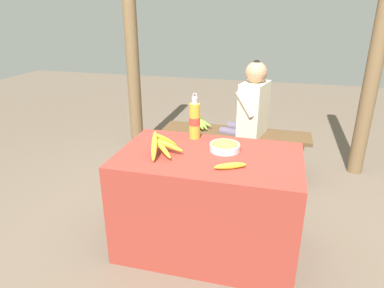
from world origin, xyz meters
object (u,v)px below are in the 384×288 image
at_px(serving_bowl, 225,146).
at_px(support_post_near, 131,42).
at_px(loose_banana_front, 230,166).
at_px(seated_vendor, 249,111).
at_px(banana_bunch_ripe, 161,143).
at_px(water_bottle, 195,120).
at_px(wooden_bench, 235,139).
at_px(banana_bunch_green, 200,122).
at_px(support_post_far, 378,49).

bearing_deg(serving_bowl, support_post_near, 131.40).
bearing_deg(loose_banana_front, serving_bowl, 106.36).
bearing_deg(seated_vendor, banana_bunch_ripe, 84.41).
bearing_deg(serving_bowl, water_bottle, 144.94).
distance_m(serving_bowl, seated_vendor, 1.07).
bearing_deg(wooden_bench, water_bottle, -101.25).
relative_size(water_bottle, loose_banana_front, 1.72).
height_order(loose_banana_front, banana_bunch_green, loose_banana_front).
height_order(serving_bowl, banana_bunch_green, serving_bowl).
bearing_deg(wooden_bench, loose_banana_front, -83.77).
height_order(serving_bowl, water_bottle, water_bottle).
relative_size(seated_vendor, support_post_far, 0.47).
relative_size(banana_bunch_ripe, loose_banana_front, 1.71).
xyz_separation_m(banana_bunch_ripe, support_post_near, (-0.89, 1.60, 0.46)).
height_order(serving_bowl, support_post_far, support_post_far).
bearing_deg(wooden_bench, banana_bunch_green, -179.69).
height_order(seated_vendor, support_post_far, support_post_far).
bearing_deg(banana_bunch_ripe, serving_bowl, 21.70).
distance_m(serving_bowl, support_post_near, 2.00).
bearing_deg(seated_vendor, banana_bunch_green, 11.79).
distance_m(loose_banana_front, support_post_near, 2.25).
bearing_deg(water_bottle, support_post_far, 42.51).
relative_size(banana_bunch_ripe, serving_bowl, 1.63).
bearing_deg(support_post_near, water_bottle, -51.11).
height_order(seated_vendor, banana_bunch_green, seated_vendor).
height_order(water_bottle, support_post_far, support_post_far).
relative_size(serving_bowl, water_bottle, 0.61).
relative_size(banana_bunch_ripe, banana_bunch_green, 1.03).
bearing_deg(serving_bowl, support_post_far, 51.84).
relative_size(banana_bunch_ripe, water_bottle, 0.99).
xyz_separation_m(serving_bowl, seated_vendor, (0.05, 1.07, -0.06)).
distance_m(serving_bowl, loose_banana_front, 0.28).
bearing_deg(support_post_near, loose_banana_front, -51.69).
bearing_deg(water_bottle, banana_bunch_ripe, -112.50).
bearing_deg(support_post_near, seated_vendor, -16.13).
xyz_separation_m(banana_bunch_green, support_post_far, (1.56, 0.37, 0.71)).
xyz_separation_m(seated_vendor, banana_bunch_green, (-0.47, 0.02, -0.15)).
xyz_separation_m(loose_banana_front, support_post_far, (1.06, 1.72, 0.51)).
distance_m(banana_bunch_ripe, loose_banana_front, 0.48).
relative_size(serving_bowl, seated_vendor, 0.18).
height_order(banana_bunch_green, support_post_near, support_post_near).
distance_m(wooden_bench, banana_bunch_green, 0.38).
height_order(banana_bunch_ripe, serving_bowl, banana_bunch_ripe).
bearing_deg(seated_vendor, loose_banana_front, 105.35).
bearing_deg(serving_bowl, banana_bunch_ripe, -158.30).
xyz_separation_m(banana_bunch_ripe, banana_bunch_green, (-0.04, 1.24, -0.25)).
bearing_deg(loose_banana_front, support_post_near, 128.31).
bearing_deg(support_post_far, wooden_bench, -163.28).
relative_size(water_bottle, wooden_bench, 0.23).
bearing_deg(banana_bunch_green, serving_bowl, -68.66).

